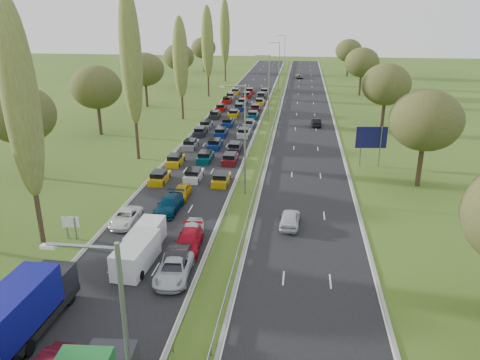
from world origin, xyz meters
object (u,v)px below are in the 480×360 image
(info_sign, at_px, (71,224))
(direction_sign, at_px, (371,139))
(near_car_2, at_px, (126,217))
(white_van_rear, at_px, (147,236))
(blue_lorry, at_px, (24,308))
(white_van_front, at_px, (137,253))

(info_sign, xyz_separation_m, direction_sign, (28.80, 24.73, 2.20))
(near_car_2, bearing_deg, white_van_rear, -50.90)
(blue_lorry, height_order, white_van_front, blue_lorry)
(white_van_front, bearing_deg, direction_sign, 56.68)
(white_van_rear, xyz_separation_m, info_sign, (-7.16, 0.75, 0.31))
(info_sign, bearing_deg, near_car_2, 44.10)
(near_car_2, relative_size, direction_sign, 0.91)
(direction_sign, bearing_deg, white_van_front, -126.93)
(white_van_front, relative_size, white_van_rear, 1.06)
(near_car_2, height_order, white_van_front, white_van_front)
(blue_lorry, bearing_deg, near_car_2, 90.30)
(direction_sign, bearing_deg, blue_lorry, -124.08)
(near_car_2, bearing_deg, white_van_front, -63.14)
(near_car_2, relative_size, white_van_front, 0.87)
(direction_sign, bearing_deg, white_van_rear, -130.34)
(near_car_2, distance_m, blue_lorry, 16.41)
(blue_lorry, relative_size, info_sign, 4.25)
(white_van_front, distance_m, info_sign, 8.29)
(near_car_2, bearing_deg, blue_lorry, -90.92)
(near_car_2, relative_size, white_van_rear, 0.92)
(white_van_front, bearing_deg, blue_lorry, -110.14)
(white_van_front, xyz_separation_m, info_sign, (-7.37, 3.78, 0.25))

